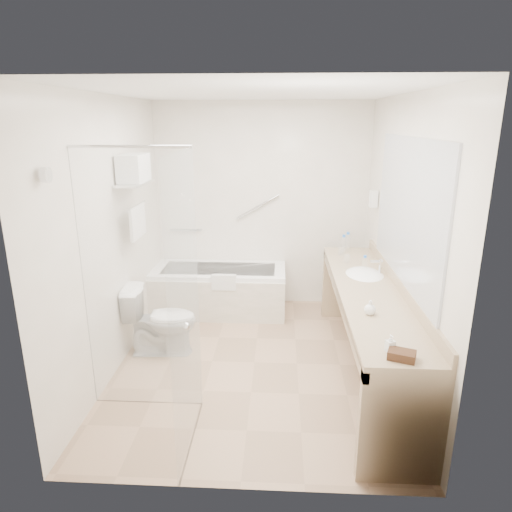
{
  "coord_description": "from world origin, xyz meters",
  "views": [
    {
      "loc": [
        0.23,
        -3.97,
        2.29
      ],
      "look_at": [
        0.0,
        0.3,
        1.0
      ],
      "focal_mm": 32.0,
      "sensor_mm": 36.0,
      "label": 1
    }
  ],
  "objects_px": {
    "vanity_counter": "(367,311)",
    "toilet": "(161,320)",
    "bathtub": "(220,290)",
    "water_bottle_left": "(364,265)",
    "amenity_basket": "(402,355)"
  },
  "relations": [
    {
      "from": "vanity_counter",
      "to": "toilet",
      "type": "relative_size",
      "value": 3.81
    },
    {
      "from": "bathtub",
      "to": "toilet",
      "type": "distance_m",
      "value": 1.16
    },
    {
      "from": "bathtub",
      "to": "water_bottle_left",
      "type": "distance_m",
      "value": 1.94
    },
    {
      "from": "bathtub",
      "to": "amenity_basket",
      "type": "bearing_deg",
      "value": -60.26
    },
    {
      "from": "bathtub",
      "to": "vanity_counter",
      "type": "bearing_deg",
      "value": -42.35
    },
    {
      "from": "vanity_counter",
      "to": "toilet",
      "type": "xyz_separation_m",
      "value": [
        -1.97,
        0.32,
        -0.29
      ]
    },
    {
      "from": "bathtub",
      "to": "vanity_counter",
      "type": "distance_m",
      "value": 2.09
    },
    {
      "from": "toilet",
      "to": "water_bottle_left",
      "type": "bearing_deg",
      "value": -90.64
    },
    {
      "from": "toilet",
      "to": "amenity_basket",
      "type": "height_order",
      "value": "amenity_basket"
    },
    {
      "from": "bathtub",
      "to": "amenity_basket",
      "type": "distance_m",
      "value": 3.08
    },
    {
      "from": "bathtub",
      "to": "water_bottle_left",
      "type": "relative_size",
      "value": 8.94
    },
    {
      "from": "bathtub",
      "to": "vanity_counter",
      "type": "height_order",
      "value": "vanity_counter"
    },
    {
      "from": "toilet",
      "to": "vanity_counter",
      "type": "bearing_deg",
      "value": -103.03
    },
    {
      "from": "toilet",
      "to": "amenity_basket",
      "type": "relative_size",
      "value": 4.27
    },
    {
      "from": "toilet",
      "to": "water_bottle_left",
      "type": "relative_size",
      "value": 3.97
    }
  ]
}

